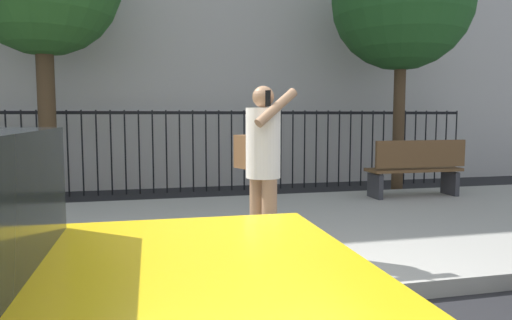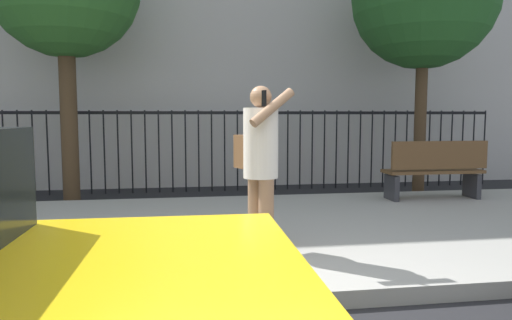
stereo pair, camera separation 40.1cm
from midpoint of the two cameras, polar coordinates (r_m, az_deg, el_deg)
ground_plane at (r=3.74m, az=-2.85°, el=-18.38°), size 60.00×60.00×0.00m
sidewalk at (r=5.78m, az=-6.95°, el=-8.96°), size 28.00×4.40×0.15m
iron_fence at (r=9.30m, az=-9.64°, el=2.38°), size 12.03×0.04×1.60m
pedestrian_on_phone at (r=4.63m, az=-1.82°, el=0.38°), size 0.55×0.72×1.64m
street_bench at (r=8.17m, az=17.49°, el=-0.83°), size 1.60×0.45×0.95m
street_tree_near at (r=9.54m, az=16.03°, el=18.07°), size 2.60×2.60×4.94m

